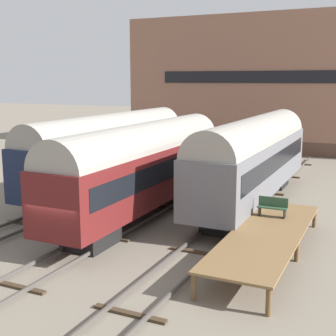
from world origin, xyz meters
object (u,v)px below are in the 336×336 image
(bench, at_px, (273,206))
(train_car_grey, at_px, (254,155))
(train_car_maroon, at_px, (144,164))
(train_car_navy, at_px, (111,147))

(bench, bearing_deg, train_car_grey, 113.76)
(bench, bearing_deg, train_car_maroon, 176.13)
(train_car_grey, distance_m, train_car_maroon, 6.91)
(train_car_navy, height_order, bench, train_car_navy)
(train_car_navy, bearing_deg, train_car_grey, 4.29)
(train_car_navy, xyz_separation_m, bench, (11.94, -4.78, -1.47))
(train_car_grey, distance_m, train_car_navy, 9.55)
(train_car_maroon, bearing_deg, train_car_navy, 137.97)
(train_car_grey, xyz_separation_m, train_car_maroon, (-4.76, -5.00, -0.07))
(train_car_navy, height_order, train_car_maroon, train_car_navy)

